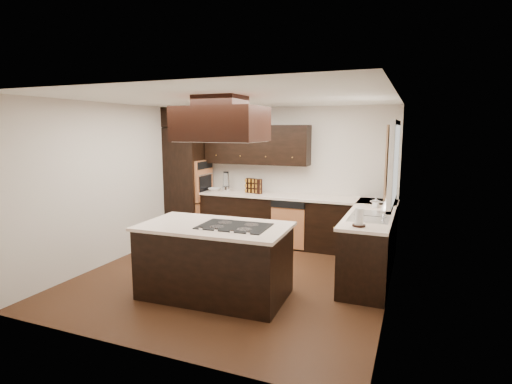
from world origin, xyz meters
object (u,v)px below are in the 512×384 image
at_px(range_hood, 221,124).
at_px(island, 215,262).
at_px(oven_column, 188,183).
at_px(spice_rack, 254,186).

bearing_deg(range_hood, island, -110.47).
height_order(oven_column, island, oven_column).
distance_m(oven_column, island, 3.06).
distance_m(oven_column, range_hood, 3.13).
distance_m(island, spice_rack, 2.59).
relative_size(oven_column, range_hood, 2.02).
bearing_deg(island, range_hood, 67.40).
bearing_deg(island, spice_rack, 98.86).
bearing_deg(spice_rack, oven_column, -159.11).
relative_size(oven_column, island, 1.19).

